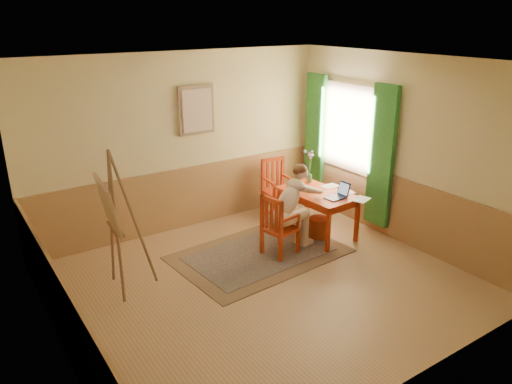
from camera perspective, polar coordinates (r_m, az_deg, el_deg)
room at (r=5.91m, az=0.96°, el=1.20°), size 5.04×4.54×2.84m
wainscot at (r=6.86m, az=-2.89°, el=-4.13°), size 5.00×4.50×1.00m
window at (r=8.23m, az=10.51°, el=5.92°), size 0.12×2.01×2.20m
wall_portrait at (r=7.74m, az=-6.93°, el=9.44°), size 0.60×0.05×0.76m
rug at (r=7.20m, az=0.42°, el=-7.21°), size 2.51×1.78×0.02m
table at (r=7.64m, az=7.17°, el=-0.63°), size 0.80×1.24×0.72m
chair_left at (r=7.00m, az=2.60°, el=-3.95°), size 0.50×0.48×0.93m
chair_back at (r=8.42m, az=2.45°, el=0.51°), size 0.49×0.50×0.99m
figure at (r=7.09m, az=4.25°, el=-1.48°), size 0.99×0.52×1.29m
laptop at (r=7.42m, az=9.55°, el=-0.29°), size 0.37×0.23×0.22m
papers at (r=7.66m, az=9.14°, el=0.07°), size 0.74×1.14×0.00m
vase at (r=7.96m, az=6.21°, el=2.80°), size 0.23×0.26×0.53m
wastebasket at (r=7.72m, az=7.32°, el=-4.15°), size 0.39×0.39×0.33m
easel at (r=6.12m, az=-16.48°, el=-2.04°), size 0.65×0.83×1.85m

